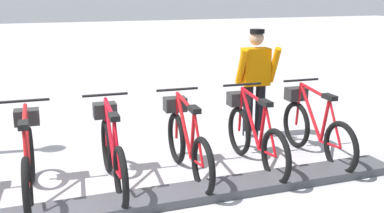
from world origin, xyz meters
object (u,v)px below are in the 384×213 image
object	(u,v)px
bike_docked_1	(254,134)
bike_docked_3	(112,150)
bike_docked_2	(187,142)
worker_near_rack	(255,79)
bike_docked_4	(28,160)
bike_docked_0	(314,127)

from	to	relation	value
bike_docked_1	bike_docked_3	xyz separation A→B (m)	(0.00, 1.82, 0.00)
bike_docked_2	worker_near_rack	bearing A→B (deg)	-53.54
bike_docked_3	worker_near_rack	distance (m)	2.67
bike_docked_2	bike_docked_3	xyz separation A→B (m)	(0.00, 0.91, 0.00)
bike_docked_2	worker_near_rack	xyz separation A→B (m)	(1.10, -1.48, 0.48)
bike_docked_2	worker_near_rack	world-z (taller)	worker_near_rack
worker_near_rack	bike_docked_1	bearing A→B (deg)	152.34
bike_docked_3	bike_docked_4	distance (m)	0.91
bike_docked_3	worker_near_rack	xyz separation A→B (m)	(1.10, -2.39, 0.48)
bike_docked_0	bike_docked_1	size ratio (longest dim) A/B	1.00
bike_docked_2	bike_docked_4	distance (m)	1.82
bike_docked_1	worker_near_rack	bearing A→B (deg)	-27.66
bike_docked_4	worker_near_rack	xyz separation A→B (m)	(1.10, -3.30, 0.48)
bike_docked_2	bike_docked_4	world-z (taller)	same
bike_docked_1	worker_near_rack	distance (m)	1.33
bike_docked_4	worker_near_rack	distance (m)	3.51
bike_docked_3	worker_near_rack	world-z (taller)	worker_near_rack
bike_docked_3	bike_docked_2	bearing A→B (deg)	-90.00
bike_docked_0	bike_docked_2	world-z (taller)	same
bike_docked_0	bike_docked_3	size ratio (longest dim) A/B	1.00
bike_docked_1	bike_docked_3	distance (m)	1.82
bike_docked_1	bike_docked_2	world-z (taller)	same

